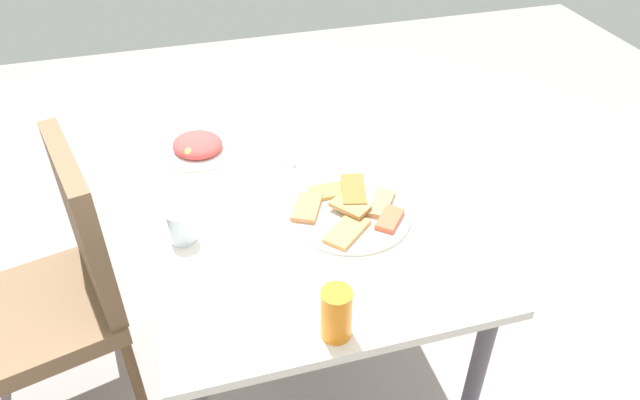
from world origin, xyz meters
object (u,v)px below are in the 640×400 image
at_px(paper_napkin, 284,150).
at_px(dining_table, 301,233).
at_px(dining_chair, 59,282).
at_px(spoon, 278,150).
at_px(pide_platter, 350,211).
at_px(drinking_glass, 181,226).
at_px(fork, 290,148).
at_px(soda_can, 336,314).
at_px(salad_plate_greens, 198,146).

bearing_deg(paper_napkin, dining_table, 175.69).
bearing_deg(dining_chair, spoon, -78.39).
bearing_deg(spoon, pide_platter, -159.66).
xyz_separation_m(dining_chair, drinking_glass, (-0.19, -0.36, 0.28)).
distance_m(drinking_glass, paper_napkin, 0.47).
xyz_separation_m(drinking_glass, fork, (0.33, -0.35, -0.04)).
relative_size(dining_table, drinking_glass, 11.76).
height_order(dining_chair, fork, dining_chair).
xyz_separation_m(soda_can, fork, (0.72, -0.08, -0.06)).
bearing_deg(dining_chair, soda_can, -131.99).
xyz_separation_m(pide_platter, fork, (0.35, 0.08, -0.01)).
distance_m(dining_chair, pide_platter, 0.85).
xyz_separation_m(soda_can, drinking_glass, (0.39, 0.28, -0.02)).
height_order(salad_plate_greens, fork, salad_plate_greens).
relative_size(drinking_glass, spoon, 0.53).
bearing_deg(pide_platter, fork, 12.28).
height_order(pide_platter, paper_napkin, pide_platter).
bearing_deg(salad_plate_greens, dining_table, -145.57).
bearing_deg(dining_chair, salad_plate_greens, -65.55).
bearing_deg(paper_napkin, drinking_glass, 134.56).
relative_size(dining_table, spoon, 6.22).
relative_size(drinking_glass, fork, 0.44).
xyz_separation_m(dining_chair, fork, (0.14, -0.72, 0.24)).
xyz_separation_m(dining_table, soda_can, (-0.44, 0.04, 0.16)).
xyz_separation_m(dining_table, drinking_glass, (-0.05, 0.31, 0.14)).
bearing_deg(dining_chair, pide_platter, -104.81).
relative_size(dining_table, fork, 5.13).
height_order(pide_platter, drinking_glass, drinking_glass).
bearing_deg(soda_can, salad_plate_greens, 13.98).
relative_size(dining_table, soda_can, 8.22).
bearing_deg(spoon, soda_can, 179.41).
distance_m(dining_table, drinking_glass, 0.35).
bearing_deg(drinking_glass, paper_napkin, -45.44).
distance_m(soda_can, paper_napkin, 0.72).
xyz_separation_m(dining_table, paper_napkin, (0.27, -0.02, 0.10)).
height_order(dining_table, drinking_glass, drinking_glass).
bearing_deg(salad_plate_greens, spoon, -105.16).
xyz_separation_m(dining_table, pide_platter, (-0.08, -0.11, 0.11)).
distance_m(dining_table, dining_chair, 0.70).
distance_m(dining_chair, spoon, 0.73).
xyz_separation_m(pide_platter, paper_napkin, (0.35, 0.09, -0.01)).
bearing_deg(drinking_glass, soda_can, -144.59).
bearing_deg(pide_platter, dining_table, 56.61).
bearing_deg(fork, dining_table, 178.54).
height_order(soda_can, drinking_glass, soda_can).
bearing_deg(spoon, drinking_glass, 138.70).
bearing_deg(paper_napkin, spoon, 90.00).
distance_m(dining_table, salad_plate_greens, 0.42).
bearing_deg(spoon, dining_chair, 104.17).
height_order(salad_plate_greens, soda_can, soda_can).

